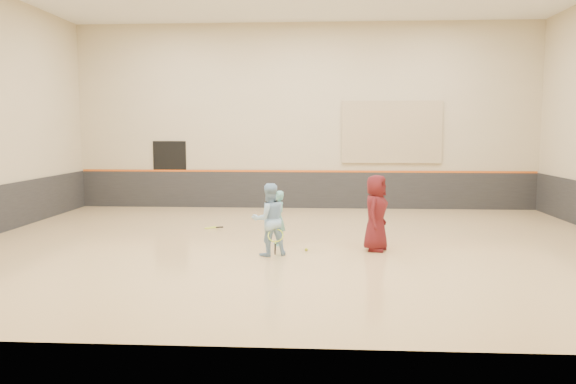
# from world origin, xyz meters

# --- Properties ---
(room) EXTENTS (15.04, 12.04, 6.22)m
(room) POSITION_xyz_m (0.00, 0.00, 0.81)
(room) COLOR tan
(room) RESTS_ON ground
(wainscot_back) EXTENTS (14.90, 0.04, 1.20)m
(wainscot_back) POSITION_xyz_m (0.00, 5.97, 0.60)
(wainscot_back) COLOR #232326
(wainscot_back) RESTS_ON floor
(accent_stripe) EXTENTS (14.90, 0.03, 0.06)m
(accent_stripe) POSITION_xyz_m (0.00, 5.96, 1.22)
(accent_stripe) COLOR #D85914
(accent_stripe) RESTS_ON wall_back
(acoustic_panel) EXTENTS (3.20, 0.08, 2.00)m
(acoustic_panel) POSITION_xyz_m (2.80, 5.95, 2.50)
(acoustic_panel) COLOR tan
(acoustic_panel) RESTS_ON wall_back
(doorway) EXTENTS (1.10, 0.05, 2.20)m
(doorway) POSITION_xyz_m (-4.50, 5.98, 1.10)
(doorway) COLOR black
(doorway) RESTS_ON floor
(girl) EXTENTS (0.45, 0.53, 1.22)m
(girl) POSITION_xyz_m (-0.41, -0.03, 0.61)
(girl) COLOR #66B2B2
(girl) RESTS_ON floor
(instructor) EXTENTS (0.89, 0.80, 1.49)m
(instructor) POSITION_xyz_m (-0.52, -1.08, 0.75)
(instructor) COLOR #9BC8F0
(instructor) RESTS_ON floor
(young_man) EXTENTS (0.75, 0.92, 1.63)m
(young_man) POSITION_xyz_m (1.71, -0.49, 0.81)
(young_man) COLOR #551418
(young_man) RESTS_ON floor
(held_racket) EXTENTS (0.52, 0.52, 0.55)m
(held_racket) POSITION_xyz_m (-0.37, -1.34, 0.46)
(held_racket) COLOR #B8D62F
(held_racket) RESTS_ON instructor
(spare_racket) EXTENTS (0.76, 0.76, 0.15)m
(spare_racket) POSITION_xyz_m (-2.35, 2.00, 0.07)
(spare_racket) COLOR #C8E732
(spare_racket) RESTS_ON floor
(ball_under_racket) EXTENTS (0.07, 0.07, 0.07)m
(ball_under_racket) POSITION_xyz_m (0.23, -0.65, 0.03)
(ball_under_racket) COLOR gold
(ball_under_racket) RESTS_ON floor
(ball_in_hand) EXTENTS (0.07, 0.07, 0.07)m
(ball_in_hand) POSITION_xyz_m (1.77, -0.55, 1.06)
(ball_in_hand) COLOR yellow
(ball_in_hand) RESTS_ON young_man
(ball_beside_spare) EXTENTS (0.07, 0.07, 0.07)m
(ball_beside_spare) POSITION_xyz_m (-1.17, 3.98, 0.03)
(ball_beside_spare) COLOR #B5C82E
(ball_beside_spare) RESTS_ON floor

